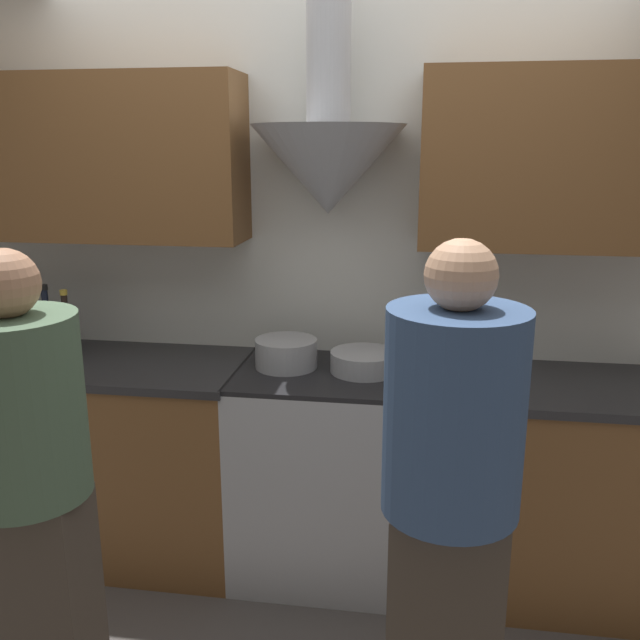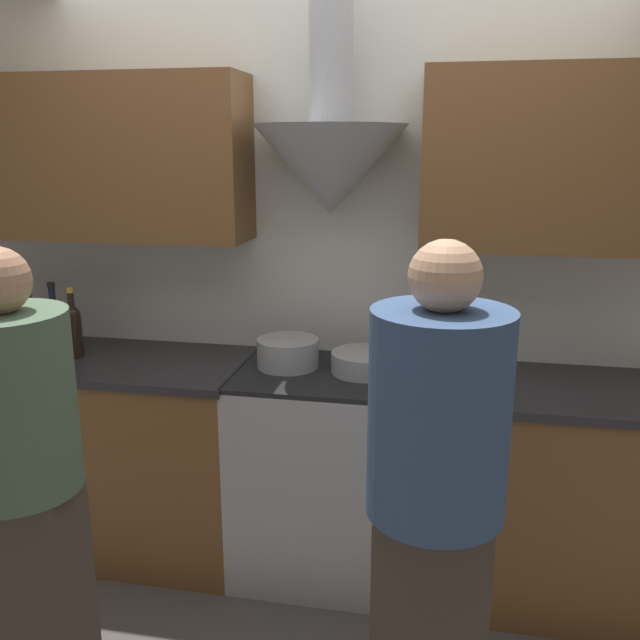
% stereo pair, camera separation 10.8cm
% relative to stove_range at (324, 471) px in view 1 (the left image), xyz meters
% --- Properties ---
extents(ground_plane, '(12.00, 12.00, 0.00)m').
position_rel_stove_range_xyz_m(ground_plane, '(0.00, -0.33, -0.47)').
color(ground_plane, '#4C4744').
extents(wall_back, '(8.40, 0.63, 2.60)m').
position_rel_stove_range_xyz_m(wall_back, '(-0.07, 0.26, 1.01)').
color(wall_back, silver).
rests_on(wall_back, ground_plane).
extents(counter_left, '(1.46, 0.62, 0.93)m').
position_rel_stove_range_xyz_m(counter_left, '(-1.09, -0.00, -0.00)').
color(counter_left, brown).
rests_on(counter_left, ground_plane).
extents(counter_right, '(1.07, 0.62, 0.93)m').
position_rel_stove_range_xyz_m(counter_right, '(0.89, -0.00, -0.00)').
color(counter_right, brown).
rests_on(counter_right, ground_plane).
extents(stove_range, '(0.75, 0.60, 0.93)m').
position_rel_stove_range_xyz_m(stove_range, '(0.00, 0.00, 0.00)').
color(stove_range, '#A8AAAF').
rests_on(stove_range, ground_plane).
extents(wine_bottle_3, '(0.08, 0.08, 0.33)m').
position_rel_stove_range_xyz_m(wine_bottle_3, '(-1.44, -0.03, 0.60)').
color(wine_bottle_3, black).
rests_on(wine_bottle_3, counter_left).
extents(wine_bottle_4, '(0.08, 0.08, 0.34)m').
position_rel_stove_range_xyz_m(wine_bottle_4, '(-1.34, -0.03, 0.60)').
color(wine_bottle_4, black).
rests_on(wine_bottle_4, counter_left).
extents(wine_bottle_5, '(0.08, 0.08, 0.34)m').
position_rel_stove_range_xyz_m(wine_bottle_5, '(-1.23, -0.02, 0.60)').
color(wine_bottle_5, black).
rests_on(wine_bottle_5, counter_left).
extents(wine_bottle_6, '(0.07, 0.07, 0.32)m').
position_rel_stove_range_xyz_m(wine_bottle_6, '(-1.14, -0.02, 0.59)').
color(wine_bottle_6, black).
rests_on(wine_bottle_6, counter_left).
extents(stock_pot, '(0.27, 0.27, 0.12)m').
position_rel_stove_range_xyz_m(stock_pot, '(-0.17, 0.03, 0.52)').
color(stock_pot, '#A8AAAF').
rests_on(stock_pot, stove_range).
extents(mixing_bowl, '(0.28, 0.28, 0.09)m').
position_rel_stove_range_xyz_m(mixing_bowl, '(0.17, 0.02, 0.51)').
color(mixing_bowl, '#A8AAAF').
rests_on(mixing_bowl, stove_range).
extents(person_foreground_left, '(0.35, 0.35, 1.61)m').
position_rel_stove_range_xyz_m(person_foreground_left, '(-0.66, -1.13, 0.41)').
color(person_foreground_left, '#473D33').
rests_on(person_foreground_left, ground_plane).
extents(person_foreground_right, '(0.36, 0.36, 1.64)m').
position_rel_stove_range_xyz_m(person_foreground_right, '(0.49, -1.02, 0.43)').
color(person_foreground_right, '#473D33').
rests_on(person_foreground_right, ground_plane).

